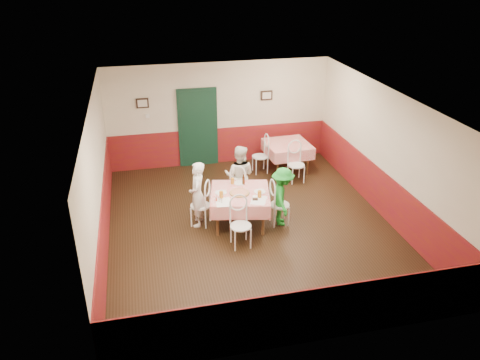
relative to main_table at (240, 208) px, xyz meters
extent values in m
plane|color=black|center=(0.20, -0.11, -0.38)|extent=(7.00, 7.00, 0.00)
plane|color=white|center=(0.20, -0.11, 2.42)|extent=(7.00, 7.00, 0.00)
cube|color=beige|center=(0.20, 3.39, 1.02)|extent=(6.00, 0.10, 2.80)
cube|color=beige|center=(0.20, -3.61, 1.02)|extent=(6.00, 0.10, 2.80)
cube|color=beige|center=(-2.80, -0.11, 1.02)|extent=(0.10, 7.00, 2.80)
cube|color=beige|center=(3.20, -0.11, 1.02)|extent=(0.10, 7.00, 2.80)
cube|color=maroon|center=(0.20, 3.38, 0.12)|extent=(6.00, 0.03, 1.00)
cube|color=maroon|center=(0.20, -3.59, 0.12)|extent=(6.00, 0.03, 1.00)
cube|color=maroon|center=(-2.79, -0.11, 0.12)|extent=(0.03, 7.00, 1.00)
cube|color=maroon|center=(3.18, -0.11, 0.12)|extent=(0.03, 7.00, 1.00)
cube|color=black|center=(-0.40, 3.34, 0.68)|extent=(0.96, 0.06, 2.10)
cube|color=black|center=(-1.80, 3.34, 1.48)|extent=(0.32, 0.03, 0.26)
cube|color=black|center=(1.50, 3.34, 1.48)|extent=(0.32, 0.03, 0.26)
cube|color=white|center=(-1.70, 3.34, 1.12)|extent=(0.10, 0.03, 0.10)
cube|color=red|center=(0.00, 0.00, 0.00)|extent=(1.44, 1.44, 0.77)
cube|color=red|center=(1.86, 2.48, 0.00)|extent=(1.18, 1.18, 0.77)
cylinder|color=#B74723|center=(-0.02, -0.04, 0.40)|extent=(0.47, 0.47, 0.03)
cylinder|color=white|center=(-0.40, 0.06, 0.39)|extent=(0.30, 0.30, 0.01)
cylinder|color=white|center=(0.41, -0.07, 0.39)|extent=(0.30, 0.30, 0.01)
cylinder|color=white|center=(0.08, 0.43, 0.39)|extent=(0.30, 0.30, 0.01)
cylinder|color=#BF7219|center=(-0.43, -0.16, 0.46)|extent=(0.10, 0.10, 0.15)
cylinder|color=#BF7219|center=(0.34, -0.30, 0.46)|extent=(0.09, 0.09, 0.15)
cylinder|color=#BF7219|center=(-0.07, 0.43, 0.45)|extent=(0.09, 0.09, 0.14)
cylinder|color=#381C0A|center=(0.16, 0.36, 0.49)|extent=(0.07, 0.07, 0.21)
cylinder|color=silver|center=(-0.50, -0.31, 0.43)|extent=(0.04, 0.04, 0.09)
cylinder|color=silver|center=(-0.46, -0.37, 0.43)|extent=(0.04, 0.04, 0.09)
cylinder|color=#B23319|center=(-0.55, -0.26, 0.43)|extent=(0.04, 0.04, 0.09)
cube|color=white|center=(-0.43, -0.35, 0.39)|extent=(0.33, 0.42, 0.00)
cube|color=white|center=(0.30, -0.42, 0.39)|extent=(0.44, 0.49, 0.00)
cube|color=black|center=(0.23, -0.38, 0.40)|extent=(0.13, 0.11, 0.02)
imported|color=gray|center=(-0.88, 0.18, 0.35)|extent=(0.45, 0.59, 1.44)
imported|color=gray|center=(0.18, 0.88, 0.35)|extent=(0.86, 0.78, 1.45)
imported|color=gray|center=(0.88, -0.18, 0.28)|extent=(0.63, 0.92, 1.30)
camera|label=1|loc=(-1.94, -8.53, 4.92)|focal=35.00mm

